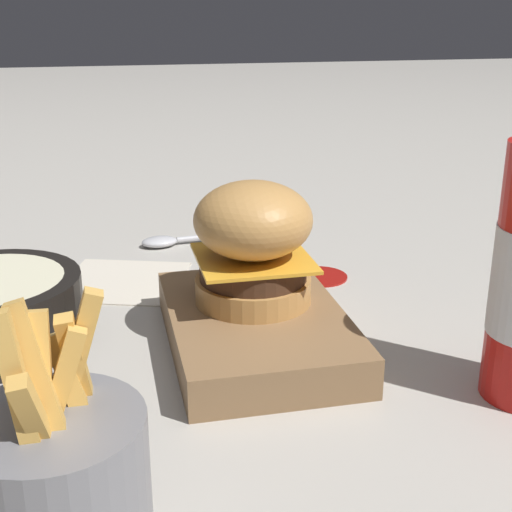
{
  "coord_description": "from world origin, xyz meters",
  "views": [
    {
      "loc": [
        0.51,
        -0.05,
        0.29
      ],
      "look_at": [
        -0.03,
        0.07,
        0.08
      ],
      "focal_mm": 50.0,
      "sensor_mm": 36.0,
      "label": 1
    }
  ],
  "objects_px": {
    "burger": "(253,242)",
    "fries_basket": "(57,479)",
    "serving_board": "(256,329)",
    "spoon": "(177,240)"
  },
  "relations": [
    {
      "from": "fries_basket",
      "to": "spoon",
      "type": "height_order",
      "value": "fries_basket"
    },
    {
      "from": "serving_board",
      "to": "burger",
      "type": "relative_size",
      "value": 2.02
    },
    {
      "from": "serving_board",
      "to": "fries_basket",
      "type": "xyz_separation_m",
      "value": [
        0.22,
        -0.16,
        0.03
      ]
    },
    {
      "from": "fries_basket",
      "to": "spoon",
      "type": "relative_size",
      "value": 0.9
    },
    {
      "from": "serving_board",
      "to": "spoon",
      "type": "height_order",
      "value": "serving_board"
    },
    {
      "from": "fries_basket",
      "to": "serving_board",
      "type": "bearing_deg",
      "value": 143.89
    },
    {
      "from": "burger",
      "to": "fries_basket",
      "type": "bearing_deg",
      "value": -33.9
    },
    {
      "from": "fries_basket",
      "to": "spoon",
      "type": "xyz_separation_m",
      "value": [
        -0.51,
        0.12,
        -0.04
      ]
    },
    {
      "from": "burger",
      "to": "fries_basket",
      "type": "distance_m",
      "value": 0.29
    },
    {
      "from": "spoon",
      "to": "burger",
      "type": "bearing_deg",
      "value": 92.73
    }
  ]
}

